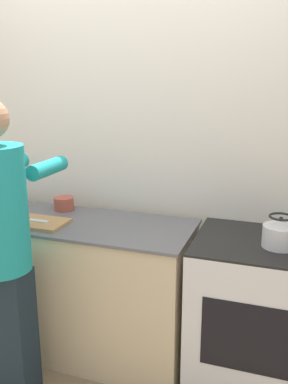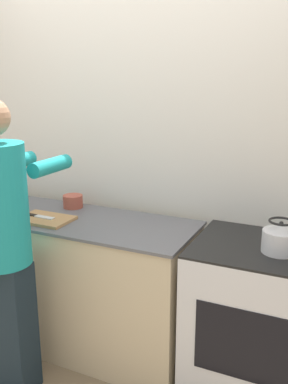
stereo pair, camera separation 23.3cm
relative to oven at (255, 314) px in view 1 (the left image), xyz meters
name	(u,v)px [view 1 (the left image)]	position (x,y,z in m)	size (l,w,h in m)	color
ground_plane	(97,382)	(-0.85, -0.31, -0.44)	(12.00, 12.00, 0.00)	#7A664C
wall_back	(136,147)	(-0.85, 0.38, 0.86)	(8.00, 0.05, 2.60)	silver
counter	(62,284)	(-1.22, -0.03, 0.00)	(1.69, 0.58, 0.89)	#C6B28E
oven	(255,314)	(0.00, 0.00, 0.00)	(0.70, 0.62, 0.88)	silver
person	(2,246)	(-1.25, -0.54, 0.46)	(0.34, 0.58, 1.65)	#16232D
cutting_board	(39,223)	(-1.29, -0.15, 0.45)	(0.33, 0.23, 0.02)	#A87A4C
knife	(32,220)	(-1.34, -0.15, 0.46)	(0.22, 0.04, 0.01)	silver
kettle	(280,234)	(0.10, -0.04, 0.51)	(0.18, 0.18, 0.17)	silver
bowl_mixing	(64,204)	(-1.28, 0.15, 0.49)	(0.13, 0.13, 0.09)	#9E4738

